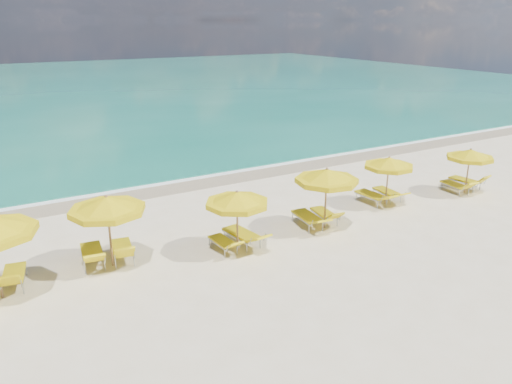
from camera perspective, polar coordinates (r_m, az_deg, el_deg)
ground_plane at (r=18.62m, az=2.34°, el=-4.80°), size 120.00×120.00×0.00m
ocean at (r=63.44m, az=-22.09°, el=10.87°), size 120.00×80.00×0.30m
wet_sand_band at (r=24.76m, az=-6.90°, el=1.22°), size 120.00×2.60×0.01m
foam_line at (r=25.47m, az=-7.62°, el=1.70°), size 120.00×1.20×0.03m
whitecap_near at (r=32.37m, az=-23.73°, el=3.98°), size 14.00×0.36×0.05m
whitecap_far at (r=42.68m, az=-6.03°, el=8.79°), size 18.00×0.30×0.05m
umbrella_2 at (r=16.16m, az=-16.67°, el=-1.50°), size 2.54×2.54×2.43m
umbrella_3 at (r=16.60m, az=-2.19°, el=-0.85°), size 2.52×2.52×2.20m
umbrella_4 at (r=18.60m, az=8.09°, el=1.75°), size 2.79×2.79×2.41m
umbrella_5 at (r=21.76m, az=14.95°, el=3.19°), size 2.71×2.71×2.13m
umbrella_6 at (r=24.44m, az=23.28°, el=3.92°), size 2.75×2.75×2.10m
lounger_1_right at (r=16.66m, az=-25.90°, el=-8.98°), size 0.93×1.88×0.88m
lounger_2_left at (r=17.13m, az=-18.16°, el=-7.11°), size 0.90×2.06×0.88m
lounger_2_right at (r=17.16m, az=-15.00°, el=-6.75°), size 0.95×1.96×0.93m
lounger_3_left at (r=17.26m, az=-3.72°, el=-6.10°), size 0.63×1.67×0.69m
lounger_3_right at (r=17.64m, az=-1.52°, el=-5.33°), size 0.97×2.14×0.78m
lounger_4_left at (r=19.24m, az=5.97°, el=-3.31°), size 0.87×2.10×0.75m
lounger_4_right at (r=19.76m, az=7.83°, el=-2.84°), size 0.85×1.84×0.77m
lounger_5_left at (r=22.10m, az=13.13°, el=-0.74°), size 0.76×2.00×0.71m
lounger_5_right at (r=22.74m, az=14.82°, el=-0.35°), size 0.77×1.92×0.68m
lounger_6_left at (r=24.69m, az=21.82°, el=0.44°), size 0.79×1.82×0.79m
lounger_6_right at (r=25.50m, az=22.85°, el=0.90°), size 0.78×1.85×0.88m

